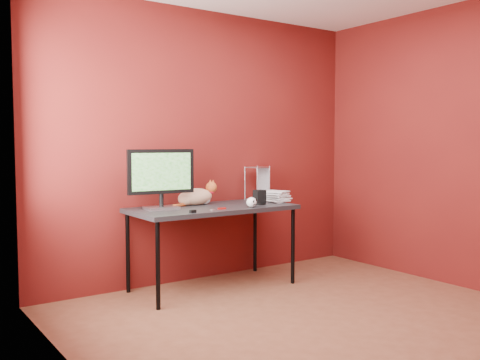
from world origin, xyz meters
TOP-DOWN VIEW (x-y plane):
  - room at (0.00, 0.00)m, footprint 3.52×3.52m
  - desk at (-0.15, 1.37)m, footprint 1.50×0.70m
  - monitor at (-0.62, 1.46)m, footprint 0.60×0.22m
  - cat at (-0.21, 1.56)m, footprint 0.49×0.19m
  - skull_mug at (0.10, 1.11)m, footprint 0.09×0.10m
  - speaker at (0.29, 1.25)m, footprint 0.12×0.12m
  - book_stack at (0.48, 1.35)m, footprint 0.26×0.29m
  - wire_rack at (0.52, 1.59)m, footprint 0.23×0.20m
  - pocket_knife at (-0.20, 1.15)m, footprint 0.08×0.03m
  - black_gadget at (-0.52, 1.08)m, footprint 0.06×0.04m
  - washer at (-0.29, 1.15)m, footprint 0.05×0.05m

SIDE VIEW (x-z plane):
  - desk at x=-0.15m, z-range 0.32..1.07m
  - washer at x=-0.29m, z-range 0.75..0.75m
  - pocket_knife at x=-0.20m, z-range 0.75..0.76m
  - black_gadget at x=-0.52m, z-range 0.75..0.77m
  - skull_mug at x=0.10m, z-range 0.75..0.84m
  - speaker at x=0.29m, z-range 0.75..0.88m
  - cat at x=-0.21m, z-range 0.71..0.95m
  - wire_rack at x=0.52m, z-range 0.75..1.09m
  - monitor at x=-0.62m, z-range 0.78..1.30m
  - book_stack at x=0.48m, z-range 0.75..1.96m
  - room at x=0.00m, z-range 0.14..2.75m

